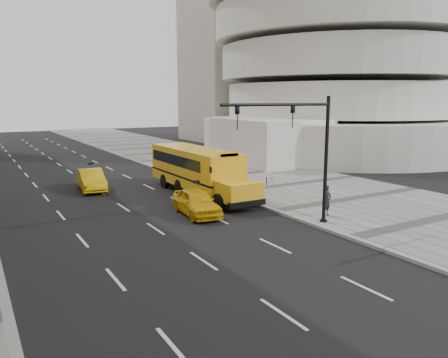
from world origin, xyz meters
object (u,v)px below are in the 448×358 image
school_bus (197,167)px  taxi_far (91,180)px  taxi_near (196,202)px  pedestrian (327,200)px  traffic_signal (305,145)px

school_bus → taxi_far: 7.55m
school_bus → taxi_near: (-2.56, -4.94, -1.05)m
pedestrian → traffic_signal: (-2.31, -0.76, 3.10)m
school_bus → pedestrian: (3.00, -9.13, -0.78)m
pedestrian → school_bus: bearing=97.6°
taxi_near → taxi_far: size_ratio=0.95×
school_bus → traffic_signal: traffic_signal is taller
school_bus → pedestrian: bearing=-71.8°
taxi_near → traffic_signal: size_ratio=0.65×
taxi_far → pedestrian: 16.39m
pedestrian → traffic_signal: traffic_signal is taller
taxi_near → school_bus: bearing=68.4°
taxi_near → traffic_signal: bearing=-51.0°
taxi_near → pedestrian: (5.55, -4.20, 0.28)m
traffic_signal → pedestrian: bearing=18.2°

